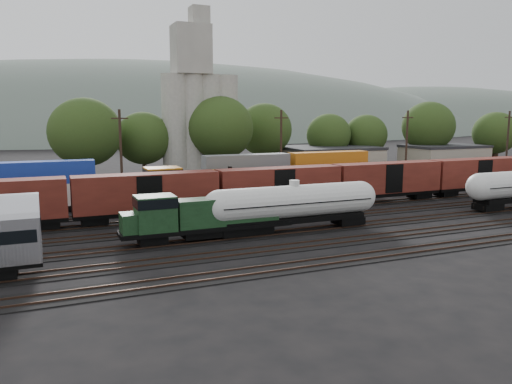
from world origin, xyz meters
name	(u,v)px	position (x,y,z in m)	size (l,w,h in m)	color
ground	(269,222)	(0.00, 0.00, 0.00)	(600.00, 600.00, 0.00)	black
tracks	(269,222)	(0.00, 0.00, 0.05)	(180.00, 33.20, 0.20)	black
green_locomotive	(198,216)	(-9.22, -5.00, 2.38)	(15.65, 2.76, 4.14)	black
tank_car_a	(294,203)	(0.35, -5.00, 2.82)	(18.21, 3.26, 4.77)	silver
orange_locomotive	(204,186)	(-4.10, 10.00, 2.80)	(19.78, 3.30, 4.94)	black
boxcar_string	(336,182)	(11.27, 5.00, 3.12)	(153.60, 2.90, 4.20)	black
container_wall	(198,182)	(-3.33, 15.00, 2.63)	(179.05, 2.60, 5.80)	black
grain_silo	(200,115)	(3.28, 36.00, 11.26)	(13.40, 5.00, 29.00)	#A4A297
industrial_sheds	(220,165)	(6.63, 35.25, 2.56)	(119.38, 17.26, 5.10)	#9E937F
tree_band	(219,135)	(6.98, 36.45, 7.82)	(165.99, 19.42, 14.39)	black
utility_poles	(206,150)	(0.00, 22.00, 6.21)	(122.20, 0.36, 12.00)	black
distant_hills	(127,168)	(23.92, 260.00, -20.56)	(860.00, 286.00, 130.00)	#59665B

